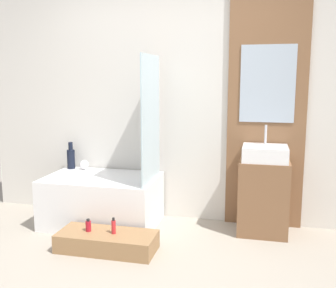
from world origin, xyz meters
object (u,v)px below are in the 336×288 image
object	(u,v)px
sink	(265,153)
bottle_soap_secondary	(114,226)
vase_round_light	(84,165)
wooden_step_bench	(107,241)
bathtub	(102,200)
bottle_soap_primary	(88,226)
vase_tall_dark	(71,158)

from	to	relation	value
sink	bottle_soap_secondary	distance (m)	1.58
vase_round_light	sink	bearing A→B (deg)	-3.57
wooden_step_bench	vase_round_light	bearing A→B (deg)	125.23
sink	vase_round_light	distance (m)	1.97
bathtub	sink	bearing A→B (deg)	5.13
bathtub	wooden_step_bench	bearing A→B (deg)	-64.07
bottle_soap_primary	wooden_step_bench	bearing A→B (deg)	0.00
vase_tall_dark	vase_round_light	xyz separation A→B (m)	(0.16, -0.01, -0.07)
sink	bathtub	bearing A→B (deg)	-174.87
wooden_step_bench	sink	bearing A→B (deg)	28.76
bottle_soap_primary	sink	bearing A→B (deg)	25.90
vase_round_light	bottle_soap_secondary	xyz separation A→B (m)	(0.67, -0.86, -0.33)
wooden_step_bench	bottle_soap_secondary	distance (m)	0.16
wooden_step_bench	bottle_soap_primary	bearing A→B (deg)	-180.00
vase_round_light	bottle_soap_secondary	bearing A→B (deg)	-51.96
sink	wooden_step_bench	bearing A→B (deg)	-151.24
vase_round_light	wooden_step_bench	bearing A→B (deg)	-54.77
bathtub	vase_round_light	bearing A→B (deg)	139.98
vase_tall_dark	vase_round_light	size ratio (longest dim) A/B	2.95
wooden_step_bench	vase_tall_dark	distance (m)	1.28
bathtub	bottle_soap_secondary	distance (m)	0.69
sink	vase_round_light	xyz separation A→B (m)	(-1.95, 0.12, -0.24)
bathtub	bottle_soap_primary	xyz separation A→B (m)	(0.11, -0.59, -0.04)
sink	bottle_soap_primary	bearing A→B (deg)	-154.10
bottle_soap_secondary	bottle_soap_primary	bearing A→B (deg)	-180.00
bottle_soap_primary	vase_round_light	bearing A→B (deg)	116.68
wooden_step_bench	bottle_soap_primary	distance (m)	0.22
bathtub	bottle_soap_primary	bearing A→B (deg)	-79.23
vase_tall_dark	bottle_soap_primary	world-z (taller)	vase_tall_dark
vase_tall_dark	vase_round_light	distance (m)	0.18
sink	bottle_soap_secondary	size ratio (longest dim) A/B	2.93
bathtub	bottle_soap_secondary	xyz separation A→B (m)	(0.35, -0.59, -0.03)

